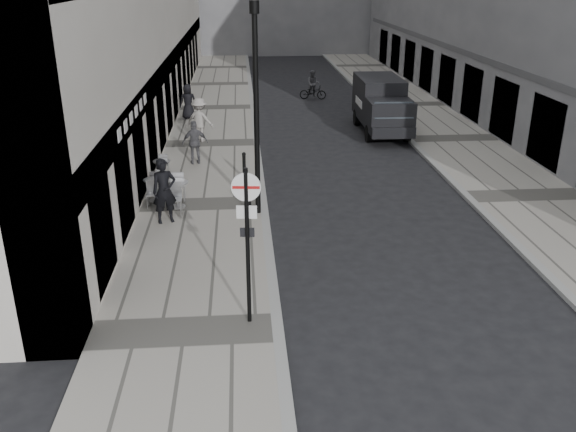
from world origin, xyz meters
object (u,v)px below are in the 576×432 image
(walking_man, at_px, (164,191))
(lamppost, at_px, (256,101))
(cyclist, at_px, (313,88))
(sign_post, at_px, (247,226))
(panel_van, at_px, (381,103))

(walking_man, height_order, lamppost, lamppost)
(cyclist, bearing_deg, sign_post, -88.56)
(walking_man, bearing_deg, panel_van, 31.90)
(sign_post, distance_m, panel_van, 18.10)
(walking_man, height_order, sign_post, sign_post)
(sign_post, xyz_separation_m, lamppost, (0.40, 6.45, 1.29))
(sign_post, relative_size, lamppost, 0.55)
(lamppost, xyz_separation_m, panel_van, (6.20, 10.38, -2.25))
(walking_man, xyz_separation_m, panel_van, (9.03, 10.95, 0.30))
(lamppost, xyz_separation_m, cyclist, (3.91, 18.64, -2.99))
(walking_man, xyz_separation_m, lamppost, (2.82, 0.57, 2.55))
(panel_van, bearing_deg, sign_post, -110.40)
(walking_man, relative_size, lamppost, 0.31)
(sign_post, distance_m, lamppost, 6.59)
(walking_man, relative_size, cyclist, 1.16)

